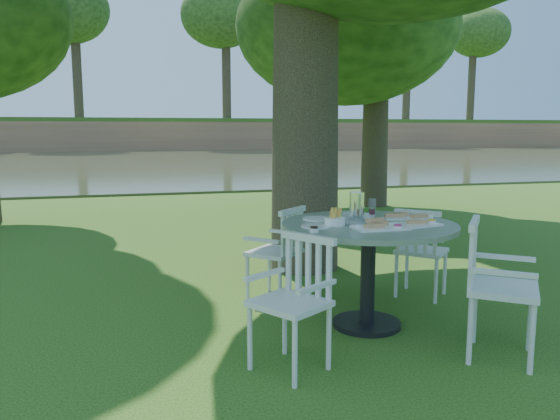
# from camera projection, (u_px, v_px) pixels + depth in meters

# --- Properties ---
(ground) EXTENTS (140.00, 140.00, 0.00)m
(ground) POSITION_uv_depth(u_px,v_px,m) (286.00, 302.00, 5.12)
(ground) COLOR #1E420D
(ground) RESTS_ON ground
(table) EXTENTS (1.41, 1.41, 0.86)m
(table) POSITION_uv_depth(u_px,v_px,m) (368.00, 243.00, 4.41)
(table) COLOR black
(table) RESTS_ON ground
(chair_ne) EXTENTS (0.60, 0.60, 0.87)m
(chair_ne) POSITION_uv_depth(u_px,v_px,m) (419.00, 246.00, 5.18)
(chair_ne) COLOR silver
(chair_ne) RESTS_ON ground
(chair_nw) EXTENTS (0.62, 0.61, 0.89)m
(chair_nw) POSITION_uv_depth(u_px,v_px,m) (282.00, 247.00, 5.10)
(chair_nw) COLOR silver
(chair_nw) RESTS_ON ground
(chair_sw) EXTENTS (0.60, 0.61, 0.90)m
(chair_sw) POSITION_uv_depth(u_px,v_px,m) (298.00, 291.00, 3.68)
(chair_sw) COLOR silver
(chair_sw) RESTS_ON ground
(chair_se) EXTENTS (0.67, 0.67, 0.98)m
(chair_se) POSITION_uv_depth(u_px,v_px,m) (489.00, 278.00, 3.85)
(chair_se) COLOR silver
(chair_se) RESTS_ON ground
(tableware) EXTENTS (1.18, 0.79, 0.24)m
(tableware) POSITION_uv_depth(u_px,v_px,m) (364.00, 217.00, 4.40)
(tableware) COLOR white
(tableware) RESTS_ON table
(river) EXTENTS (100.00, 28.00, 0.12)m
(river) POSITION_uv_depth(u_px,v_px,m) (156.00, 163.00, 27.03)
(river) COLOR #363C23
(river) RESTS_ON ground
(far_bank) EXTENTS (100.00, 18.00, 15.20)m
(far_bank) POSITION_uv_depth(u_px,v_px,m) (144.00, 58.00, 43.30)
(far_bank) COLOR #905F43
(far_bank) RESTS_ON ground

